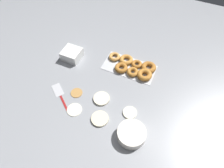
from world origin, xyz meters
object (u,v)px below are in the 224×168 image
Objects in this scene: donut_tray at (133,67)px; container_stack at (72,54)px; pancake_1 at (74,110)px; pancake_3 at (100,119)px; pancake_4 at (130,113)px; batter_bowl at (131,134)px; pancake_0 at (77,93)px; pancake_2 at (101,99)px; spatula at (59,93)px.

container_stack is at bearing 10.66° from donut_tray.
pancake_3 is at bearing -177.58° from pancake_1.
pancake_4 is 0.67m from container_stack.
pancake_1 is 0.57× the size of batter_bowl.
pancake_0 is 0.14m from pancake_1.
pancake_3 reaches higher than pancake_0.
container_stack is (0.20, -0.29, 0.03)m from pancake_0.
pancake_4 is (-0.22, 0.02, -0.00)m from pancake_2.
batter_bowl reaches higher than pancake_1.
pancake_2 is 0.31m from spatula.
container_stack is (0.26, -0.41, 0.03)m from pancake_1.
pancake_4 is (-0.16, -0.12, -0.00)m from pancake_3.
pancake_1 is at bearing -2.31° from batter_bowl.
pancake_2 is at bearing 146.04° from container_stack.
container_stack is (0.39, -0.26, 0.03)m from pancake_2.
pancake_0 is at bearing 8.10° from pancake_2.
pancake_0 is 0.38× the size of spatula.
pancake_3 is 1.22× the size of pancake_4.
pancake_0 is at bearing -25.67° from pancake_3.
donut_tray is 0.55m from batter_bowl.
pancake_3 is 0.28× the size of donut_tray.
batter_bowl is 0.79× the size of spatula.
pancake_4 is 0.39m from donut_tray.
pancake_0 is at bearing -16.75° from batter_bowl.
pancake_3 is at bearing 84.95° from donut_tray.
container_stack is (0.45, -0.40, 0.03)m from pancake_3.
container_stack reaches higher than spatula.
pancake_4 is at bearing 155.07° from container_stack.
pancake_4 is at bearing -159.53° from pancake_1.
pancake_3 reaches higher than pancake_4.
batter_bowl is (-0.23, 0.02, 0.02)m from pancake_3.
pancake_4 is 0.23× the size of donut_tray.
donut_tray is at bearing -70.74° from batter_bowl.
spatula is (0.36, -0.07, -0.01)m from pancake_3.
donut_tray is at bearing -95.99° from spatula.
container_stack is 0.35m from spatula.
pancake_2 is 1.21× the size of pancake_4.
batter_bowl is at bearing 149.53° from pancake_2.
pancake_4 is at bearing 107.34° from donut_tray.
pancake_3 is at bearing -153.50° from spatula.
spatula is (0.11, 0.05, -0.00)m from pancake_0.
pancake_4 is at bearing -179.20° from pancake_0.
donut_tray is 0.59m from spatula.
donut_tray is at bearing -95.05° from pancake_3.
pancake_4 is at bearing 174.63° from pancake_2.
pancake_1 is at bearing 2.42° from pancake_3.
pancake_0 is at bearing -119.32° from spatula.
pancake_2 is 0.15m from pancake_3.
pancake_1 is at bearing 49.38° from pancake_2.
pancake_2 and pancake_3 have the same top height.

